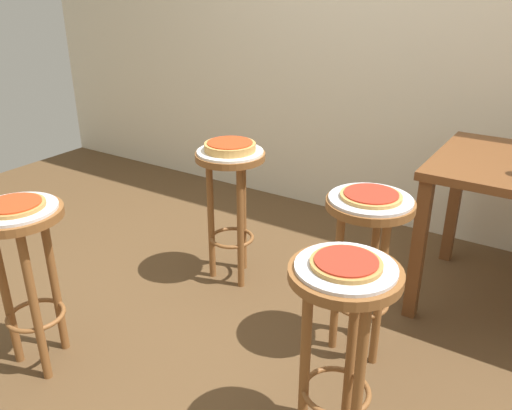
% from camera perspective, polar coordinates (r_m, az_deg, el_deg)
% --- Properties ---
extents(ground_plane, '(6.00, 6.00, 0.00)m').
position_cam_1_polar(ground_plane, '(2.56, -1.89, -14.07)').
color(ground_plane, brown).
extents(stool_foreground, '(0.36, 0.36, 0.73)m').
position_cam_1_polar(stool_foreground, '(2.32, -23.87, -5.05)').
color(stool_foreground, brown).
rests_on(stool_foreground, ground_plane).
extents(serving_plate_foreground, '(0.33, 0.33, 0.01)m').
position_cam_1_polar(serving_plate_foreground, '(2.24, -24.74, -0.39)').
color(serving_plate_foreground, silver).
rests_on(serving_plate_foreground, stool_foreground).
extents(pizza_foreground, '(0.24, 0.24, 0.02)m').
position_cam_1_polar(pizza_foreground, '(2.23, -24.81, -0.02)').
color(pizza_foreground, '#B78442').
rests_on(pizza_foreground, serving_plate_foreground).
extents(stool_middle, '(0.36, 0.36, 0.73)m').
position_cam_1_polar(stool_middle, '(1.77, 9.26, -12.48)').
color(stool_middle, brown).
rests_on(stool_middle, ground_plane).
extents(serving_plate_middle, '(0.32, 0.32, 0.01)m').
position_cam_1_polar(serving_plate_middle, '(1.66, 9.72, -6.70)').
color(serving_plate_middle, silver).
rests_on(serving_plate_middle, stool_middle).
extents(pizza_middle, '(0.23, 0.23, 0.02)m').
position_cam_1_polar(pizza_middle, '(1.65, 9.76, -6.22)').
color(pizza_middle, '#B78442').
rests_on(pizza_middle, serving_plate_middle).
extents(stool_leftside, '(0.36, 0.36, 0.73)m').
position_cam_1_polar(stool_leftside, '(2.26, 11.89, -4.20)').
color(stool_leftside, brown).
rests_on(stool_leftside, ground_plane).
extents(serving_plate_leftside, '(0.34, 0.34, 0.01)m').
position_cam_1_polar(serving_plate_leftside, '(2.17, 12.34, 0.63)').
color(serving_plate_leftside, silver).
rests_on(serving_plate_leftside, stool_leftside).
extents(pizza_leftside, '(0.25, 0.25, 0.02)m').
position_cam_1_polar(pizza_leftside, '(2.16, 12.38, 1.02)').
color(pizza_leftside, tan).
rests_on(pizza_leftside, serving_plate_leftside).
extents(stool_rear, '(0.36, 0.36, 0.73)m').
position_cam_1_polar(stool_rear, '(2.77, -2.74, 1.73)').
color(stool_rear, brown).
rests_on(stool_rear, ground_plane).
extents(serving_plate_rear, '(0.34, 0.34, 0.01)m').
position_cam_1_polar(serving_plate_rear, '(2.70, -2.83, 5.79)').
color(serving_plate_rear, white).
rests_on(serving_plate_rear, stool_rear).
extents(pizza_rear, '(0.26, 0.26, 0.05)m').
position_cam_1_polar(pizza_rear, '(2.70, -2.84, 6.36)').
color(pizza_rear, tan).
rests_on(pizza_rear, serving_plate_rear).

